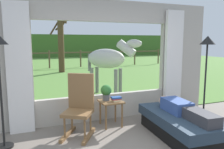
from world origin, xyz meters
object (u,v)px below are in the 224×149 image
at_px(floor_lamp_right, 207,53).
at_px(pasture_tree, 61,43).
at_px(book_stack, 116,99).
at_px(horse, 108,59).
at_px(recliner_sofa, 181,125).
at_px(rocking_chair, 79,106).
at_px(side_table, 111,105).
at_px(potted_plant, 106,92).
at_px(reclining_person, 184,109).

relative_size(floor_lamp_right, pasture_tree, 0.55).
xyz_separation_m(book_stack, floor_lamp_right, (1.91, -0.37, 0.90)).
xyz_separation_m(book_stack, horse, (0.78, 2.46, 0.59)).
height_order(recliner_sofa, horse, horse).
distance_m(rocking_chair, side_table, 0.73).
bearing_deg(potted_plant, pasture_tree, 86.47).
bearing_deg(reclining_person, recliner_sofa, 94.37).
distance_m(floor_lamp_right, pasture_tree, 8.95).
xyz_separation_m(reclining_person, potted_plant, (-1.05, 1.07, 0.18)).
relative_size(rocking_chair, book_stack, 5.64).
relative_size(reclining_person, floor_lamp_right, 0.79).
distance_m(recliner_sofa, potted_plant, 1.54).
distance_m(recliner_sofa, pasture_tree, 9.47).
xyz_separation_m(recliner_sofa, side_table, (-0.97, 0.96, 0.21)).
xyz_separation_m(reclining_person, floor_lamp_right, (1.03, 0.59, 0.94)).
bearing_deg(book_stack, pasture_tree, 87.67).
distance_m(potted_plant, book_stack, 0.25).
height_order(potted_plant, pasture_tree, pasture_tree).
bearing_deg(potted_plant, floor_lamp_right, -13.13).
bearing_deg(potted_plant, reclining_person, -45.66).
xyz_separation_m(potted_plant, pasture_tree, (0.51, 8.33, 0.92)).
relative_size(rocking_chair, side_table, 2.15).
height_order(side_table, horse, horse).
relative_size(rocking_chair, pasture_tree, 0.34).
height_order(recliner_sofa, reclining_person, reclining_person).
bearing_deg(pasture_tree, recliner_sofa, -86.73).
height_order(rocking_chair, book_stack, rocking_chair).
bearing_deg(pasture_tree, floor_lamp_right, -79.94).
height_order(horse, pasture_tree, pasture_tree).
distance_m(reclining_person, pasture_tree, 9.48).
bearing_deg(reclining_person, potted_plant, 138.71).
height_order(book_stack, horse, horse).
bearing_deg(recliner_sofa, book_stack, 138.39).
height_order(rocking_chair, potted_plant, rocking_chair).
height_order(reclining_person, horse, horse).
distance_m(reclining_person, horse, 3.47).
bearing_deg(pasture_tree, rocking_chair, -97.46).
height_order(side_table, book_stack, book_stack).
xyz_separation_m(reclining_person, book_stack, (-0.88, 0.96, 0.04)).
bearing_deg(reclining_person, book_stack, 136.86).
bearing_deg(book_stack, recliner_sofa, -45.98).
bearing_deg(rocking_chair, potted_plant, 54.97).
height_order(potted_plant, floor_lamp_right, floor_lamp_right).
distance_m(rocking_chair, floor_lamp_right, 2.85).
distance_m(floor_lamp_right, horse, 3.06).
xyz_separation_m(recliner_sofa, horse, (-0.10, 3.37, 0.94)).
relative_size(reclining_person, potted_plant, 4.49).
xyz_separation_m(reclining_person, horse, (-0.10, 3.42, 0.63)).
relative_size(recliner_sofa, side_table, 3.39).
bearing_deg(recliner_sofa, pasture_tree, 97.64).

